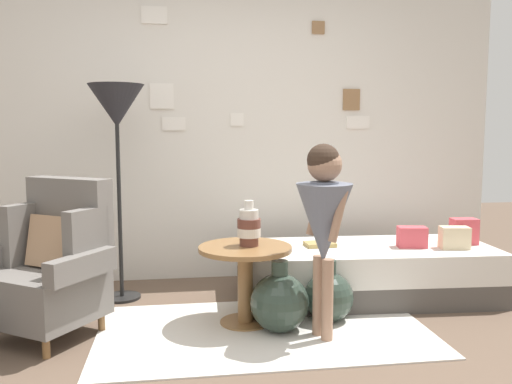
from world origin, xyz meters
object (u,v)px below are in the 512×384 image
(vase_striped, at_px, (249,227))
(book_on_daybed, at_px, (320,244))
(floor_lamp, at_px, (117,114))
(daybed, at_px, (365,272))
(person_child, at_px, (324,215))
(side_table, at_px, (245,268))
(armchair, at_px, (52,265))
(demijohn_far, at_px, (329,296))
(demijohn_near, at_px, (280,302))

(vase_striped, distance_m, book_on_daybed, 0.79)
(floor_lamp, distance_m, book_on_daybed, 1.79)
(daybed, relative_size, person_child, 1.62)
(daybed, relative_size, vase_striped, 6.51)
(side_table, bearing_deg, person_child, -36.09)
(armchair, xyz_separation_m, daybed, (2.18, 0.41, -0.24))
(person_child, bearing_deg, armchair, 168.63)
(vase_striped, relative_size, person_child, 0.25)
(armchair, distance_m, demijohn_far, 1.79)
(demijohn_near, bearing_deg, person_child, -32.98)
(demijohn_far, bearing_deg, floor_lamp, 153.71)
(armchair, bearing_deg, demijohn_near, -7.14)
(demijohn_near, distance_m, demijohn_far, 0.39)
(side_table, xyz_separation_m, book_on_daybed, (0.63, 0.47, 0.04))
(person_child, distance_m, demijohn_near, 0.64)
(person_child, xyz_separation_m, book_on_daybed, (0.19, 0.79, -0.35))
(floor_lamp, xyz_separation_m, demijohn_near, (1.06, -0.84, -1.20))
(daybed, bearing_deg, demijohn_near, -143.15)
(person_child, distance_m, demijohn_far, 0.68)
(vase_striped, xyz_separation_m, demijohn_far, (0.53, -0.04, -0.48))
(armchair, height_order, daybed, armchair)
(daybed, xyz_separation_m, vase_striped, (-0.95, -0.41, 0.45))
(daybed, relative_size, demijohn_far, 4.67)
(floor_lamp, bearing_deg, daybed, -7.90)
(person_child, relative_size, demijohn_far, 2.88)
(floor_lamp, distance_m, demijohn_far, 2.00)
(armchair, distance_m, person_child, 1.71)
(side_table, xyz_separation_m, vase_striped, (0.03, 0.01, 0.27))
(vase_striped, xyz_separation_m, person_child, (0.41, -0.33, 0.12))
(armchair, height_order, side_table, armchair)
(daybed, bearing_deg, person_child, -126.20)
(armchair, distance_m, floor_lamp, 1.21)
(book_on_daybed, bearing_deg, floor_lamp, 172.23)
(vase_striped, height_order, demijohn_near, vase_striped)
(armchair, bearing_deg, floor_lamp, 62.24)
(side_table, xyz_separation_m, demijohn_far, (0.56, -0.03, -0.21))
(side_table, relative_size, demijohn_far, 1.47)
(armchair, distance_m, book_on_daybed, 1.89)
(side_table, xyz_separation_m, person_child, (0.43, -0.32, 0.39))
(person_child, bearing_deg, floor_lamp, 142.59)
(demijohn_far, bearing_deg, book_on_daybed, 81.96)
(demijohn_far, bearing_deg, person_child, -113.12)
(vase_striped, xyz_separation_m, book_on_daybed, (0.60, 0.46, -0.23))
(book_on_daybed, distance_m, demijohn_far, 0.56)
(book_on_daybed, bearing_deg, vase_striped, -142.79)
(armchair, bearing_deg, vase_striped, -0.02)
(book_on_daybed, bearing_deg, side_table, -143.25)
(floor_lamp, relative_size, person_child, 1.34)
(armchair, relative_size, daybed, 0.50)
(armchair, bearing_deg, demijohn_far, -1.31)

